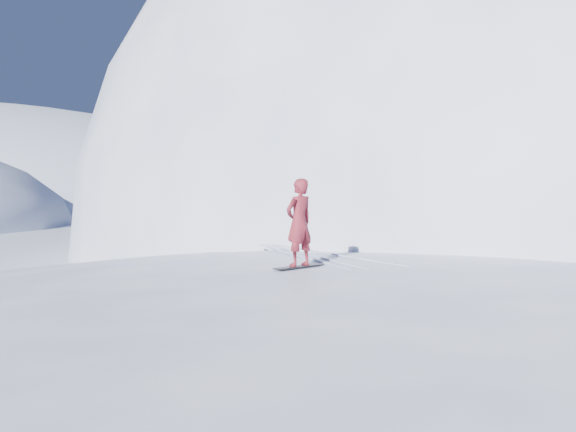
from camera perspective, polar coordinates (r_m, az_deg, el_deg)
ground at (r=12.71m, az=10.39°, el=-16.84°), size 400.00×400.00×0.00m
near_ridge at (r=15.70m, az=9.06°, el=-12.94°), size 36.00×28.00×4.80m
summit_peak at (r=45.91m, az=21.73°, el=-2.59°), size 60.00×56.00×56.00m
peak_shoulder at (r=34.58m, az=11.49°, el=-4.21°), size 28.00×24.00×18.00m
wind_bumps at (r=14.37m, az=4.63°, el=-14.43°), size 16.00×14.40×1.00m
snowboard at (r=14.47m, az=0.99°, el=-4.51°), size 1.32×0.85×0.02m
snowboarder at (r=14.37m, az=1.00°, el=-0.57°), size 0.85×0.75×1.97m
board_tracks at (r=16.89m, az=2.22°, el=-3.40°), size 2.30×5.96×0.04m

